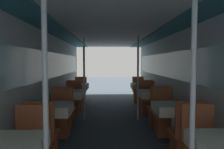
{
  "coord_description": "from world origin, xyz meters",
  "views": [
    {
      "loc": [
        -0.13,
        -1.03,
        1.49
      ],
      "look_at": [
        -0.01,
        3.32,
        1.24
      ],
      "focal_mm": 35.0,
      "sensor_mm": 36.0,
      "label": 1
    }
  ],
  "objects_px": {
    "dining_table_left_2": "(69,95)",
    "dining_table_right_2": "(152,95)",
    "chair_right_far_2": "(148,104)",
    "chair_right_near_1": "(185,142)",
    "chair_left_near_2": "(65,115)",
    "support_pole_left_2": "(84,78)",
    "chair_left_far_3": "(80,95)",
    "dining_table_left_3": "(78,87)",
    "chair_left_far_2": "(73,105)",
    "chair_left_near_3": "(76,101)",
    "dining_table_right_3": "(141,87)",
    "chair_right_near_2": "(158,114)",
    "support_pole_left_0": "(46,107)",
    "chair_right_far_1": "(164,121)",
    "dining_table_right_1": "(174,110)",
    "support_pole_right_2": "(138,78)",
    "chair_right_near_3": "(144,101)",
    "dining_table_left_1": "(52,110)",
    "support_pole_right_0": "(193,106)",
    "chair_right_far_3": "(139,95)",
    "chair_left_far_1": "(60,122)",
    "chair_left_near_1": "(43,143)"
  },
  "relations": [
    {
      "from": "dining_table_left_2",
      "to": "dining_table_right_2",
      "type": "distance_m",
      "value": 2.13
    },
    {
      "from": "chair_right_far_2",
      "to": "chair_right_near_1",
      "type": "bearing_deg",
      "value": 90.0
    },
    {
      "from": "chair_left_near_2",
      "to": "dining_table_left_2",
      "type": "bearing_deg",
      "value": 90.0
    },
    {
      "from": "support_pole_left_2",
      "to": "chair_left_far_3",
      "type": "bearing_deg",
      "value": 99.12
    },
    {
      "from": "dining_table_left_2",
      "to": "dining_table_left_3",
      "type": "xyz_separation_m",
      "value": [
        0.0,
        1.76,
        0.0
      ]
    },
    {
      "from": "chair_left_far_2",
      "to": "chair_right_far_2",
      "type": "height_order",
      "value": "same"
    },
    {
      "from": "chair_left_near_3",
      "to": "chair_left_near_2",
      "type": "bearing_deg",
      "value": -90.0
    },
    {
      "from": "dining_table_right_3",
      "to": "dining_table_left_3",
      "type": "bearing_deg",
      "value": 180.0
    },
    {
      "from": "chair_left_far_2",
      "to": "dining_table_right_3",
      "type": "xyz_separation_m",
      "value": [
        2.13,
        1.17,
        0.36
      ]
    },
    {
      "from": "chair_left_near_3",
      "to": "chair_right_far_2",
      "type": "height_order",
      "value": "same"
    },
    {
      "from": "chair_right_far_2",
      "to": "chair_left_near_2",
      "type": "bearing_deg",
      "value": 29.14
    },
    {
      "from": "dining_table_left_3",
      "to": "dining_table_right_3",
      "type": "height_order",
      "value": "same"
    },
    {
      "from": "chair_right_near_1",
      "to": "chair_right_near_2",
      "type": "bearing_deg",
      "value": 90.0
    },
    {
      "from": "support_pole_left_0",
      "to": "chair_right_far_1",
      "type": "xyz_separation_m",
      "value": [
        1.75,
        2.36,
        -0.79
      ]
    },
    {
      "from": "dining_table_right_1",
      "to": "dining_table_right_3",
      "type": "distance_m",
      "value": 3.53
    },
    {
      "from": "dining_table_right_1",
      "to": "support_pole_right_2",
      "type": "relative_size",
      "value": 0.35
    },
    {
      "from": "dining_table_right_2",
      "to": "chair_right_near_3",
      "type": "xyz_separation_m",
      "value": [
        0.0,
        1.17,
        -0.36
      ]
    },
    {
      "from": "chair_right_far_2",
      "to": "support_pole_right_2",
      "type": "relative_size",
      "value": 0.44
    },
    {
      "from": "support_pole_left_2",
      "to": "chair_left_near_3",
      "type": "bearing_deg",
      "value": 107.9
    },
    {
      "from": "dining_table_right_2",
      "to": "dining_table_left_1",
      "type": "bearing_deg",
      "value": -140.33
    },
    {
      "from": "support_pole_right_2",
      "to": "chair_right_near_3",
      "type": "xyz_separation_m",
      "value": [
        0.38,
        1.17,
        -0.79
      ]
    },
    {
      "from": "chair_left_far_2",
      "to": "dining_table_right_3",
      "type": "height_order",
      "value": "chair_left_far_2"
    },
    {
      "from": "support_pole_left_2",
      "to": "dining_table_right_3",
      "type": "relative_size",
      "value": 2.83
    },
    {
      "from": "dining_table_left_1",
      "to": "support_pole_right_2",
      "type": "distance_m",
      "value": 2.52
    },
    {
      "from": "chair_left_near_2",
      "to": "chair_right_near_2",
      "type": "bearing_deg",
      "value": 0.0
    },
    {
      "from": "chair_right_near_2",
      "to": "chair_right_far_2",
      "type": "distance_m",
      "value": 1.19
    },
    {
      "from": "support_pole_left_0",
      "to": "dining_table_left_3",
      "type": "distance_m",
      "value": 5.32
    },
    {
      "from": "chair_left_far_2",
      "to": "support_pole_right_2",
      "type": "bearing_deg",
      "value": 161.27
    },
    {
      "from": "dining_table_right_1",
      "to": "chair_right_far_1",
      "type": "height_order",
      "value": "chair_right_far_1"
    },
    {
      "from": "support_pole_left_0",
      "to": "support_pole_right_0",
      "type": "xyz_separation_m",
      "value": [
        1.37,
        0.0,
        0.0
      ]
    },
    {
      "from": "support_pole_left_0",
      "to": "chair_right_far_3",
      "type": "distance_m",
      "value": 6.19
    },
    {
      "from": "chair_left_far_1",
      "to": "support_pole_right_0",
      "type": "bearing_deg",
      "value": 126.57
    },
    {
      "from": "chair_left_far_1",
      "to": "chair_left_near_2",
      "type": "height_order",
      "value": "same"
    },
    {
      "from": "support_pole_right_2",
      "to": "support_pole_left_0",
      "type": "bearing_deg",
      "value": -111.23
    },
    {
      "from": "chair_left_far_3",
      "to": "chair_right_far_1",
      "type": "distance_m",
      "value": 4.12
    },
    {
      "from": "dining_table_right_1",
      "to": "chair_right_far_2",
      "type": "bearing_deg",
      "value": 90.0
    },
    {
      "from": "support_pole_left_2",
      "to": "chair_right_far_2",
      "type": "xyz_separation_m",
      "value": [
        1.75,
        0.59,
        -0.79
      ]
    },
    {
      "from": "dining_table_left_2",
      "to": "chair_left_near_3",
      "type": "relative_size",
      "value": 0.8
    },
    {
      "from": "dining_table_right_2",
      "to": "chair_left_far_2",
      "type": "bearing_deg",
      "value": 164.42
    },
    {
      "from": "dining_table_left_1",
      "to": "chair_left_far_2",
      "type": "distance_m",
      "value": 2.39
    },
    {
      "from": "chair_left_far_3",
      "to": "chair_right_far_2",
      "type": "height_order",
      "value": "same"
    },
    {
      "from": "chair_left_near_1",
      "to": "chair_right_near_1",
      "type": "distance_m",
      "value": 2.13
    },
    {
      "from": "chair_left_near_3",
      "to": "dining_table_right_2",
      "type": "relative_size",
      "value": 1.25
    },
    {
      "from": "chair_left_near_1",
      "to": "support_pole_right_2",
      "type": "bearing_deg",
      "value": 53.43
    },
    {
      "from": "chair_right_near_3",
      "to": "dining_table_right_1",
      "type": "bearing_deg",
      "value": -90.0
    },
    {
      "from": "chair_left_far_1",
      "to": "support_pole_left_2",
      "type": "distance_m",
      "value": 1.46
    },
    {
      "from": "support_pole_left_0",
      "to": "dining_table_left_2",
      "type": "distance_m",
      "value": 3.57
    },
    {
      "from": "chair_left_near_1",
      "to": "chair_right_near_3",
      "type": "height_order",
      "value": "same"
    },
    {
      "from": "support_pole_left_0",
      "to": "dining_table_right_1",
      "type": "xyz_separation_m",
      "value": [
        1.75,
        1.76,
        -0.42
      ]
    },
    {
      "from": "chair_right_far_1",
      "to": "dining_table_right_2",
      "type": "distance_m",
      "value": 1.23
    }
  ]
}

